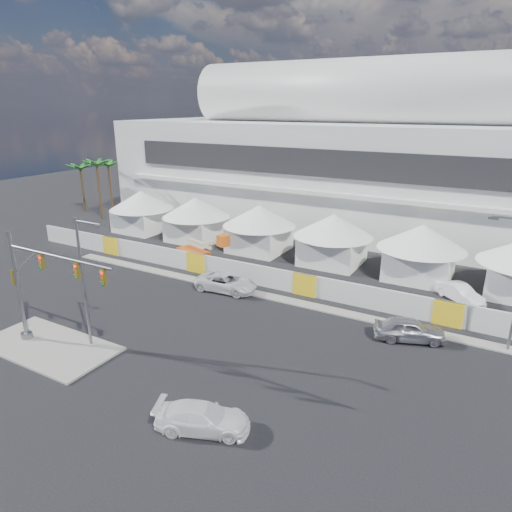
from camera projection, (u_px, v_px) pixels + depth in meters
The scene contains 14 objects.
ground at pixel (142, 350), 31.90m from camera, with size 160.00×160.00×0.00m, color black.
median_island at pixel (49, 346), 32.20m from camera, with size 10.00×5.00×0.15m, color gray.
far_curb at pixel (472, 342), 32.86m from camera, with size 80.00×1.20×0.12m, color gray.
stadium at pixel (410, 160), 59.10m from camera, with size 80.00×24.80×21.98m.
tent_row at pixel (295, 229), 50.48m from camera, with size 53.40×8.40×5.40m.
hoarding_fence at pixel (305, 285), 40.75m from camera, with size 70.00×0.25×2.00m, color silver.
palm_cluster at pixel (109, 169), 69.71m from camera, with size 10.60×10.60×8.55m.
sedan_silver at pixel (409, 329), 32.99m from camera, with size 4.98×2.00×1.70m, color #ADACB1.
pickup_curb at pixel (226, 283), 41.75m from camera, with size 5.74×2.65×1.60m, color silver.
pickup_near at pixel (203, 418), 23.86m from camera, with size 5.01×2.04×1.45m, color white.
lot_car_a at pixel (460, 293), 39.61m from camera, with size 4.50×1.57×1.48m, color white.
traffic_mast at pixel (35, 287), 30.93m from camera, with size 9.96×0.78×8.05m.
streetlight_median at pixel (85, 275), 30.64m from camera, with size 2.55×0.26×9.22m.
boom_lift at pixel (199, 252), 49.49m from camera, with size 8.04×2.87×3.95m.
Camera 1 is at (20.82, -20.60, 16.34)m, focal length 32.00 mm.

